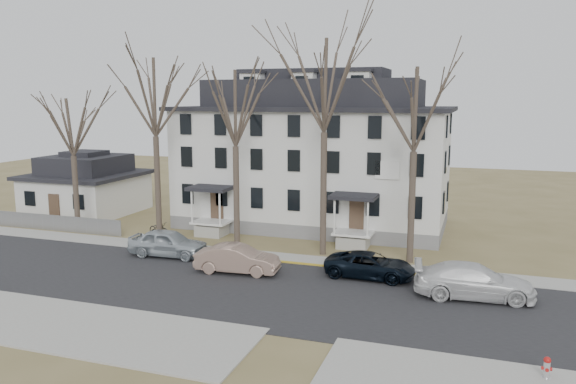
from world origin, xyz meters
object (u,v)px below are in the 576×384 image
(small_house, at_px, (87,187))
(tree_far_left, at_px, (154,91))
(tree_mid_left, at_px, (235,103))
(tree_bungalow, at_px, (71,123))
(car_navy, at_px, (370,266))
(car_tan, at_px, (237,260))
(car_white, at_px, (474,282))
(tree_center, at_px, (325,78))
(fire_hydrant, at_px, (547,368))
(tree_mid_right, at_px, (415,103))
(boarding_house, at_px, (314,157))
(car_silver, at_px, (168,244))
(bicycle_left, at_px, (159,229))

(small_house, bearing_deg, tree_far_left, -29.39)
(tree_mid_left, relative_size, tree_bungalow, 1.18)
(tree_mid_left, height_order, car_navy, tree_mid_left)
(tree_bungalow, bearing_deg, car_tan, -19.28)
(car_tan, height_order, car_white, car_white)
(tree_mid_left, xyz_separation_m, tree_center, (6.00, 0.00, 1.48))
(tree_center, relative_size, fire_hydrant, 17.03)
(tree_mid_right, height_order, tree_bungalow, tree_mid_right)
(car_navy, bearing_deg, tree_far_left, 78.17)
(car_white, bearing_deg, fire_hydrant, -168.73)
(car_tan, height_order, car_navy, car_tan)
(boarding_house, relative_size, tree_center, 1.41)
(car_silver, height_order, fire_hydrant, car_silver)
(tree_center, distance_m, tree_mid_right, 5.70)
(car_silver, distance_m, bicycle_left, 5.75)
(tree_mid_left, bearing_deg, car_white, -19.26)
(tree_mid_left, xyz_separation_m, fire_hydrant, (17.84, -13.18, -9.17))
(small_house, relative_size, car_navy, 1.75)
(small_house, height_order, tree_center, tree_center)
(tree_center, xyz_separation_m, tree_mid_right, (5.50, 0.00, -1.48))
(tree_mid_right, relative_size, car_tan, 2.66)
(boarding_house, bearing_deg, car_navy, -60.55)
(tree_center, relative_size, car_white, 2.50)
(tree_bungalow, distance_m, bicycle_left, 10.01)
(tree_center, distance_m, fire_hydrant, 20.67)
(car_silver, distance_m, car_navy, 12.85)
(boarding_house, relative_size, tree_mid_right, 1.63)
(tree_far_left, xyz_separation_m, tree_mid_right, (17.50, 0.00, -0.74))
(tree_center, bearing_deg, fire_hydrant, -48.07)
(tree_mid_right, bearing_deg, tree_far_left, 180.00)
(tree_far_left, relative_size, car_silver, 2.74)
(car_tan, bearing_deg, car_navy, -83.49)
(small_house, relative_size, tree_center, 0.59)
(small_house, xyz_separation_m, tree_center, (23.00, -6.20, 8.84))
(car_silver, relative_size, fire_hydrant, 5.80)
(tree_center, height_order, tree_bungalow, tree_center)
(small_house, xyz_separation_m, tree_mid_right, (28.50, -6.20, 7.35))
(tree_far_left, bearing_deg, tree_center, 0.00)
(tree_center, relative_size, car_tan, 3.07)
(small_house, bearing_deg, tree_mid_right, -12.27)
(tree_mid_right, distance_m, car_tan, 13.76)
(tree_mid_right, distance_m, car_navy, 9.85)
(fire_hydrant, bearing_deg, boarding_house, 124.82)
(small_house, height_order, car_tan, small_house)
(small_house, distance_m, fire_hydrant, 39.90)
(small_house, xyz_separation_m, bicycle_left, (10.42, -5.36, -1.76))
(tree_far_left, relative_size, bicycle_left, 7.38)
(car_tan, xyz_separation_m, car_white, (12.85, 0.06, 0.06))
(fire_hydrant, bearing_deg, car_navy, 130.80)
(tree_bungalow, relative_size, car_silver, 2.15)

